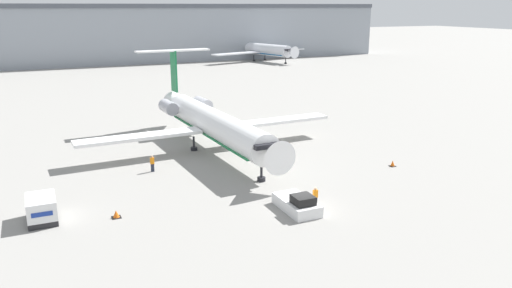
{
  "coord_description": "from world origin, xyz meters",
  "views": [
    {
      "loc": [
        -19.43,
        -33.77,
        16.4
      ],
      "look_at": [
        0.0,
        9.24,
        3.29
      ],
      "focal_mm": 35.0,
      "sensor_mm": 36.0,
      "label": 1
    }
  ],
  "objects_px": {
    "worker_by_wing": "(152,163)",
    "traffic_cone_right": "(393,163)",
    "luggage_cart": "(42,209)",
    "worker_near_tug": "(315,197)",
    "airplane_parked_far_left": "(261,49)",
    "airplane_main": "(213,122)",
    "pushback_tug": "(297,204)",
    "traffic_cone_left": "(116,214)"
  },
  "relations": [
    {
      "from": "worker_near_tug",
      "to": "traffic_cone_right",
      "type": "xyz_separation_m",
      "value": [
        13.23,
        6.24,
        -0.64
      ]
    },
    {
      "from": "luggage_cart",
      "to": "worker_near_tug",
      "type": "xyz_separation_m",
      "value": [
        21.03,
        -6.5,
        -0.04
      ]
    },
    {
      "from": "airplane_main",
      "to": "worker_near_tug",
      "type": "relative_size",
      "value": 17.35
    },
    {
      "from": "airplane_main",
      "to": "airplane_parked_far_left",
      "type": "height_order",
      "value": "airplane_main"
    },
    {
      "from": "luggage_cart",
      "to": "worker_near_tug",
      "type": "distance_m",
      "value": 22.01
    },
    {
      "from": "luggage_cart",
      "to": "worker_near_tug",
      "type": "height_order",
      "value": "luggage_cart"
    },
    {
      "from": "luggage_cart",
      "to": "traffic_cone_right",
      "type": "xyz_separation_m",
      "value": [
        34.27,
        -0.26,
        -0.68
      ]
    },
    {
      "from": "airplane_parked_far_left",
      "to": "worker_by_wing",
      "type": "bearing_deg",
      "value": -120.8
    },
    {
      "from": "airplane_main",
      "to": "worker_by_wing",
      "type": "distance_m",
      "value": 10.01
    },
    {
      "from": "airplane_main",
      "to": "luggage_cart",
      "type": "height_order",
      "value": "airplane_main"
    },
    {
      "from": "worker_by_wing",
      "to": "traffic_cone_right",
      "type": "bearing_deg",
      "value": -20.31
    },
    {
      "from": "airplane_main",
      "to": "worker_by_wing",
      "type": "bearing_deg",
      "value": -149.22
    },
    {
      "from": "luggage_cart",
      "to": "worker_by_wing",
      "type": "xyz_separation_m",
      "value": [
        10.7,
        8.46,
        -0.09
      ]
    },
    {
      "from": "airplane_main",
      "to": "traffic_cone_right",
      "type": "xyz_separation_m",
      "value": [
        15.22,
        -13.69,
        -3.02
      ]
    },
    {
      "from": "airplane_main",
      "to": "worker_by_wing",
      "type": "xyz_separation_m",
      "value": [
        -8.34,
        -4.97,
        -2.43
      ]
    },
    {
      "from": "pushback_tug",
      "to": "traffic_cone_right",
      "type": "height_order",
      "value": "pushback_tug"
    },
    {
      "from": "airplane_parked_far_left",
      "to": "worker_near_tug",
      "type": "bearing_deg",
      "value": -112.62
    },
    {
      "from": "pushback_tug",
      "to": "traffic_cone_left",
      "type": "relative_size",
      "value": 6.48
    },
    {
      "from": "worker_by_wing",
      "to": "airplane_parked_far_left",
      "type": "xyz_separation_m",
      "value": [
        54.98,
        92.21,
        2.66
      ]
    },
    {
      "from": "luggage_cart",
      "to": "traffic_cone_right",
      "type": "relative_size",
      "value": 5.33
    },
    {
      "from": "traffic_cone_left",
      "to": "worker_by_wing",
      "type": "bearing_deg",
      "value": 62.6
    },
    {
      "from": "luggage_cart",
      "to": "traffic_cone_right",
      "type": "distance_m",
      "value": 34.27
    },
    {
      "from": "pushback_tug",
      "to": "traffic_cone_right",
      "type": "relative_size",
      "value": 7.31
    },
    {
      "from": "worker_near_tug",
      "to": "worker_by_wing",
      "type": "height_order",
      "value": "worker_near_tug"
    },
    {
      "from": "airplane_main",
      "to": "luggage_cart",
      "type": "xyz_separation_m",
      "value": [
        -19.04,
        -13.43,
        -2.34
      ]
    },
    {
      "from": "worker_by_wing",
      "to": "worker_near_tug",
      "type": "bearing_deg",
      "value": -55.38
    },
    {
      "from": "luggage_cart",
      "to": "worker_near_tug",
      "type": "bearing_deg",
      "value": -17.17
    },
    {
      "from": "airplane_main",
      "to": "luggage_cart",
      "type": "distance_m",
      "value": 23.42
    },
    {
      "from": "worker_near_tug",
      "to": "worker_by_wing",
      "type": "distance_m",
      "value": 18.18
    },
    {
      "from": "traffic_cone_left",
      "to": "airplane_parked_far_left",
      "type": "xyz_separation_m",
      "value": [
        60.28,
        102.45,
        3.27
      ]
    },
    {
      "from": "luggage_cart",
      "to": "pushback_tug",
      "type": "bearing_deg",
      "value": -18.57
    },
    {
      "from": "airplane_main",
      "to": "worker_near_tug",
      "type": "bearing_deg",
      "value": -84.3
    },
    {
      "from": "airplane_main",
      "to": "airplane_parked_far_left",
      "type": "distance_m",
      "value": 98.92
    },
    {
      "from": "airplane_main",
      "to": "traffic_cone_left",
      "type": "relative_size",
      "value": 42.9
    },
    {
      "from": "airplane_main",
      "to": "traffic_cone_left",
      "type": "xyz_separation_m",
      "value": [
        -13.65,
        -15.21,
        -3.03
      ]
    },
    {
      "from": "worker_by_wing",
      "to": "airplane_parked_far_left",
      "type": "distance_m",
      "value": 107.38
    },
    {
      "from": "traffic_cone_left",
      "to": "airplane_parked_far_left",
      "type": "relative_size",
      "value": 0.02
    },
    {
      "from": "pushback_tug",
      "to": "traffic_cone_left",
      "type": "height_order",
      "value": "pushback_tug"
    },
    {
      "from": "luggage_cart",
      "to": "airplane_parked_far_left",
      "type": "distance_m",
      "value": 120.23
    },
    {
      "from": "worker_by_wing",
      "to": "airplane_parked_far_left",
      "type": "height_order",
      "value": "airplane_parked_far_left"
    },
    {
      "from": "luggage_cart",
      "to": "worker_by_wing",
      "type": "bearing_deg",
      "value": 38.32
    },
    {
      "from": "airplane_main",
      "to": "traffic_cone_left",
      "type": "distance_m",
      "value": 20.66
    }
  ]
}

